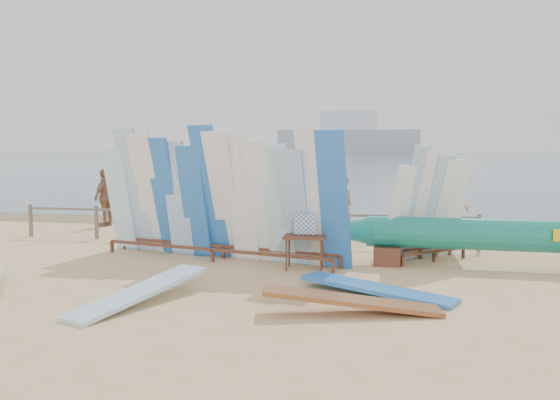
% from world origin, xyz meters
% --- Properties ---
extents(ground, '(160.00, 160.00, 0.00)m').
position_xyz_m(ground, '(0.00, 0.00, 0.00)').
color(ground, tan).
rests_on(ground, ground).
extents(ocean, '(320.00, 240.00, 0.02)m').
position_xyz_m(ocean, '(0.00, 128.00, 0.00)').
color(ocean, '#405D73').
rests_on(ocean, ground).
extents(wet_sand_strip, '(40.00, 2.60, 0.01)m').
position_xyz_m(wet_sand_strip, '(0.00, 7.20, 0.00)').
color(wet_sand_strip, olive).
rests_on(wet_sand_strip, ground).
extents(distant_ship, '(45.00, 8.00, 14.00)m').
position_xyz_m(distant_ship, '(-12.00, 180.00, 5.31)').
color(distant_ship, '#999EA3').
rests_on(distant_ship, ocean).
extents(fence, '(12.08, 0.08, 0.90)m').
position_xyz_m(fence, '(0.00, 3.00, 0.63)').
color(fence, '#6C5D51').
rests_on(fence, ground).
extents(main_surfboard_rack, '(6.00, 2.06, 2.98)m').
position_xyz_m(main_surfboard_rack, '(0.19, 0.69, 1.34)').
color(main_surfboard_rack, brown).
rests_on(main_surfboard_rack, ground).
extents(side_surfboard_rack, '(1.99, 1.92, 2.54)m').
position_xyz_m(side_surfboard_rack, '(4.72, 1.54, 1.14)').
color(side_surfboard_rack, brown).
rests_on(side_surfboard_rack, ground).
extents(outrigger_canoe, '(7.31, 0.80, 1.04)m').
position_xyz_m(outrigger_canoe, '(5.87, 0.88, 0.66)').
color(outrigger_canoe, brown).
rests_on(outrigger_canoe, ground).
extents(vendor_table, '(0.87, 0.64, 1.12)m').
position_xyz_m(vendor_table, '(2.23, 0.06, 0.37)').
color(vendor_table, brown).
rests_on(vendor_table, ground).
extents(flat_board_d, '(2.71, 1.55, 0.22)m').
position_xyz_m(flat_board_d, '(3.76, -1.78, 0.00)').
color(flat_board_d, blue).
rests_on(flat_board_d, ground).
extents(flat_board_c, '(2.75, 1.09, 0.40)m').
position_xyz_m(flat_board_c, '(3.43, -2.99, 0.00)').
color(flat_board_c, brown).
rests_on(flat_board_c, ground).
extents(flat_board_b, '(1.49, 2.71, 0.39)m').
position_xyz_m(flat_board_b, '(0.06, -3.10, 0.00)').
color(flat_board_b, '#8ECCE4').
rests_on(flat_board_b, ground).
extents(beach_chair_left, '(0.66, 0.67, 0.92)m').
position_xyz_m(beach_chair_left, '(1.41, 4.19, 0.27)').
color(beach_chair_left, red).
rests_on(beach_chair_left, ground).
extents(beach_chair_right, '(0.82, 0.83, 0.93)m').
position_xyz_m(beach_chair_right, '(0.63, 3.60, 0.27)').
color(beach_chair_right, red).
rests_on(beach_chair_right, ground).
extents(stroller, '(0.75, 0.92, 1.11)m').
position_xyz_m(stroller, '(2.10, 4.25, 0.44)').
color(stroller, red).
rests_on(stroller, ground).
extents(beachgoer_10, '(1.10, 0.72, 1.74)m').
position_xyz_m(beachgoer_10, '(4.82, 5.46, 0.87)').
color(beachgoer_10, '#8C6042').
rests_on(beachgoer_10, ground).
extents(beachgoer_3, '(1.02, 1.24, 1.80)m').
position_xyz_m(beachgoer_3, '(-1.59, 5.77, 0.90)').
color(beachgoer_3, tan).
rests_on(beachgoer_3, ground).
extents(beachgoer_9, '(0.90, 1.22, 1.75)m').
position_xyz_m(beachgoer_9, '(5.87, 6.20, 0.87)').
color(beachgoer_9, tan).
rests_on(beachgoer_9, ground).
extents(beachgoer_8, '(0.90, 0.94, 1.81)m').
position_xyz_m(beachgoer_8, '(2.62, 3.74, 0.91)').
color(beachgoer_8, beige).
rests_on(beachgoer_8, ground).
extents(beachgoer_extra_1, '(0.61, 1.13, 1.83)m').
position_xyz_m(beachgoer_extra_1, '(-5.00, 5.46, 0.91)').
color(beachgoer_extra_1, '#8C6042').
rests_on(beachgoer_extra_1, ground).
extents(beachgoer_11, '(1.09, 1.48, 1.54)m').
position_xyz_m(beachgoer_11, '(-3.57, 6.02, 0.77)').
color(beachgoer_11, beige).
rests_on(beachgoer_11, ground).
extents(beachgoer_7, '(0.67, 0.43, 1.72)m').
position_xyz_m(beachgoer_7, '(4.33, 5.75, 0.86)').
color(beachgoer_7, '#8C6042').
rests_on(beachgoer_7, ground).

